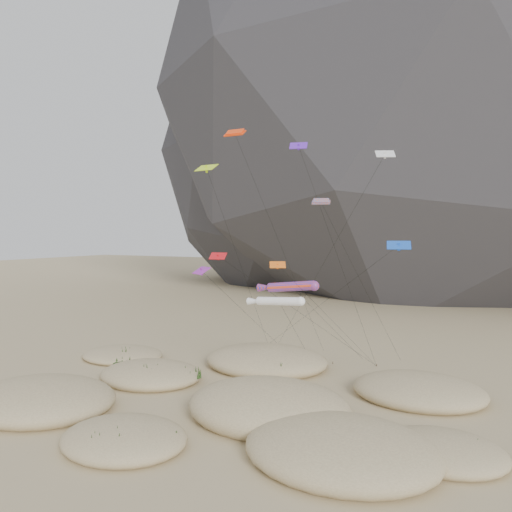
# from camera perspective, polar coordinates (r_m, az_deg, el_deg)

# --- Properties ---
(ground) EXTENTS (500.00, 500.00, 0.00)m
(ground) POSITION_cam_1_polar(r_m,az_deg,el_deg) (46.73, -3.66, -18.04)
(ground) COLOR #CCB789
(ground) RESTS_ON ground
(rock_headland) EXTENTS (226.37, 148.64, 177.50)m
(rock_headland) POSITION_cam_1_polar(r_m,az_deg,el_deg) (167.01, 21.15, 22.13)
(rock_headland) COLOR black
(rock_headland) RESTS_ON ground
(dunes) EXTENTS (51.24, 36.53, 4.25)m
(dunes) POSITION_cam_1_polar(r_m,az_deg,el_deg) (50.21, -2.09, -15.64)
(dunes) COLOR #CCB789
(dunes) RESTS_ON ground
(dune_grass) EXTENTS (43.92, 28.65, 1.59)m
(dune_grass) POSITION_cam_1_polar(r_m,az_deg,el_deg) (50.18, -2.09, -15.54)
(dune_grass) COLOR black
(dune_grass) RESTS_ON ground
(kite_stakes) EXTENTS (22.74, 4.94, 0.30)m
(kite_stakes) POSITION_cam_1_polar(r_m,az_deg,el_deg) (65.99, 8.50, -11.73)
(kite_stakes) COLOR #3F2D1E
(kite_stakes) RESTS_ON ground
(rainbow_tube_kite) EXTENTS (7.29, 17.52, 11.76)m
(rainbow_tube_kite) POSITION_cam_1_polar(r_m,az_deg,el_deg) (51.72, 3.81, -3.52)
(rainbow_tube_kite) COLOR #FE4A1A
(rainbow_tube_kite) RESTS_ON ground
(white_tube_kite) EXTENTS (7.13, 15.26, 10.15)m
(white_tube_kite) POSITION_cam_1_polar(r_m,az_deg,el_deg) (51.85, 2.36, -5.19)
(white_tube_kite) COLOR white
(white_tube_kite) RESTS_ON ground
(orange_parafoil) EXTENTS (9.37, 11.79, 29.51)m
(orange_parafoil) POSITION_cam_1_polar(r_m,az_deg,el_deg) (64.05, -2.30, 13.56)
(orange_parafoil) COLOR #F03A0C
(orange_parafoil) RESTS_ON ground
(multi_parafoil) EXTENTS (7.78, 13.11, 20.43)m
(multi_parafoil) POSITION_cam_1_polar(r_m,az_deg,el_deg) (56.63, 7.62, 5.85)
(multi_parafoil) COLOR #FF561A
(multi_parafoil) RESTS_ON ground
(delta_kites) EXTENTS (26.06, 21.35, 26.60)m
(delta_kites) POSITION_cam_1_polar(r_m,az_deg,el_deg) (54.37, 1.27, 4.12)
(delta_kites) COLOR red
(delta_kites) RESTS_ON ground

